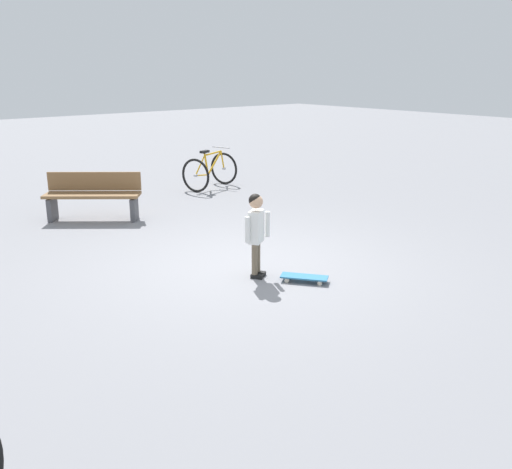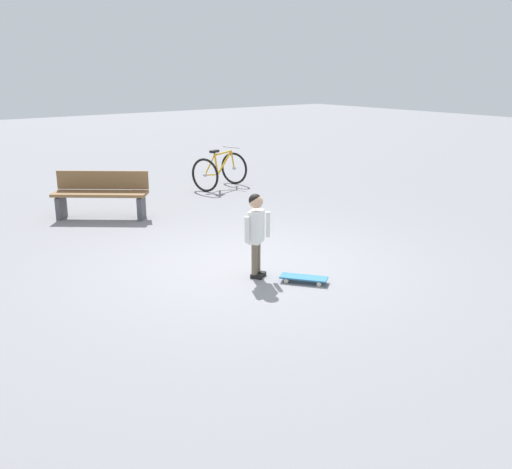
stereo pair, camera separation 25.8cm
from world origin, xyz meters
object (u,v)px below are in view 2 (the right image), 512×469
object	(u,v)px
child_person	(256,226)
bicycle_mid	(220,170)
skateboard	(304,278)
street_bench	(101,194)

from	to	relation	value
child_person	bicycle_mid	world-z (taller)	child_person
skateboard	street_bench	world-z (taller)	street_bench
skateboard	street_bench	size ratio (longest dim) A/B	0.38
bicycle_mid	skateboard	bearing A→B (deg)	155.91
street_bench	skateboard	bearing A→B (deg)	-171.27
child_person	street_bench	xyz separation A→B (m)	(3.94, 0.35, -0.23)
bicycle_mid	street_bench	xyz separation A→B (m)	(-0.89, 3.08, 0.04)
skateboard	street_bench	xyz separation A→B (m)	(4.46, 0.68, 0.36)
street_bench	child_person	bearing A→B (deg)	-174.94
skateboard	child_person	bearing A→B (deg)	32.91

